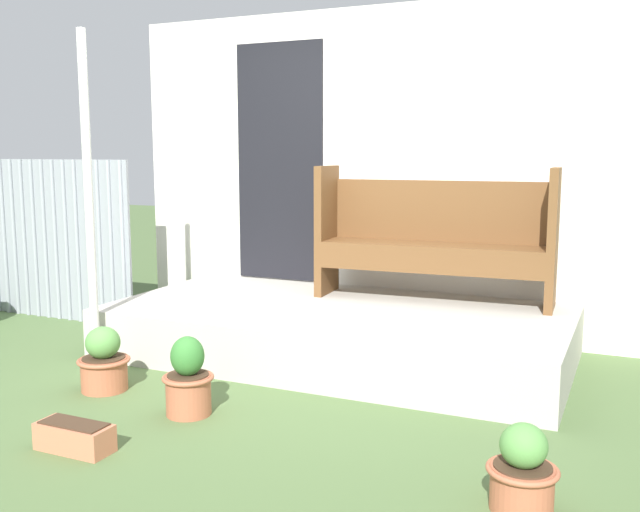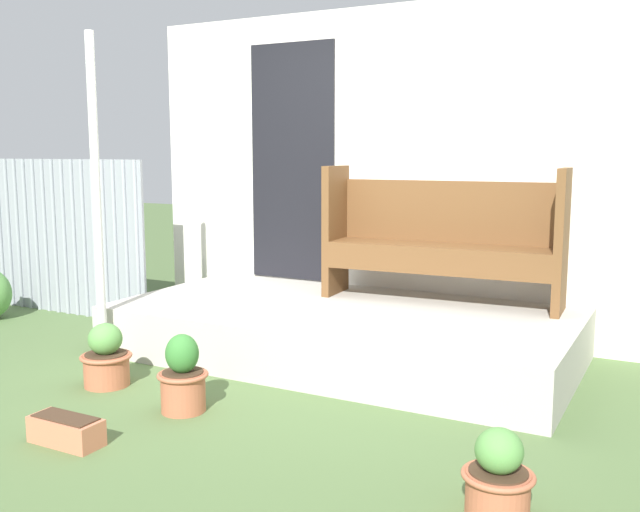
{
  "view_description": "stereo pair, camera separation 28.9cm",
  "coord_description": "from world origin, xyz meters",
  "px_view_note": "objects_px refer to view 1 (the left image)",
  "views": [
    {
      "loc": [
        2.14,
        -3.79,
        1.47
      ],
      "look_at": [
        0.3,
        0.29,
        0.81
      ],
      "focal_mm": 40.0,
      "sensor_mm": 36.0,
      "label": 1
    },
    {
      "loc": [
        2.4,
        -3.66,
        1.47
      ],
      "look_at": [
        0.3,
        0.29,
        0.81
      ],
      "focal_mm": 40.0,
      "sensor_mm": 36.0,
      "label": 2
    }
  ],
  "objects_px": {
    "support_post": "(89,203)",
    "bench": "(434,233)",
    "flower_pot_middle": "(188,381)",
    "planter_box_rect": "(75,437)",
    "flower_pot_left": "(104,363)",
    "flower_pot_right": "(522,473)"
  },
  "relations": [
    {
      "from": "bench",
      "to": "flower_pot_right",
      "type": "bearing_deg",
      "value": -69.24
    },
    {
      "from": "bench",
      "to": "planter_box_rect",
      "type": "distance_m",
      "value": 2.93
    },
    {
      "from": "flower_pot_middle",
      "to": "planter_box_rect",
      "type": "bearing_deg",
      "value": -109.74
    },
    {
      "from": "flower_pot_right",
      "to": "support_post",
      "type": "bearing_deg",
      "value": 164.41
    },
    {
      "from": "bench",
      "to": "flower_pot_middle",
      "type": "bearing_deg",
      "value": -116.99
    },
    {
      "from": "flower_pot_middle",
      "to": "flower_pot_right",
      "type": "distance_m",
      "value": 1.91
    },
    {
      "from": "support_post",
      "to": "bench",
      "type": "xyz_separation_m",
      "value": [
        1.96,
        1.46,
        -0.26
      ]
    },
    {
      "from": "support_post",
      "to": "flower_pot_left",
      "type": "height_order",
      "value": "support_post"
    },
    {
      "from": "flower_pot_middle",
      "to": "support_post",
      "type": "bearing_deg",
      "value": 156.0
    },
    {
      "from": "bench",
      "to": "flower_pot_right",
      "type": "xyz_separation_m",
      "value": [
        1.01,
        -2.29,
        -0.71
      ]
    },
    {
      "from": "flower_pot_left",
      "to": "flower_pot_middle",
      "type": "bearing_deg",
      "value": -10.33
    },
    {
      "from": "flower_pot_left",
      "to": "planter_box_rect",
      "type": "xyz_separation_m",
      "value": [
        0.48,
        -0.77,
        -0.1
      ]
    },
    {
      "from": "bench",
      "to": "flower_pot_middle",
      "type": "height_order",
      "value": "bench"
    },
    {
      "from": "bench",
      "to": "flower_pot_middle",
      "type": "xyz_separation_m",
      "value": [
        -0.87,
        -1.95,
        -0.67
      ]
    },
    {
      "from": "flower_pot_left",
      "to": "flower_pot_middle",
      "type": "relative_size",
      "value": 0.89
    },
    {
      "from": "bench",
      "to": "flower_pot_right",
      "type": "height_order",
      "value": "bench"
    },
    {
      "from": "support_post",
      "to": "flower_pot_right",
      "type": "distance_m",
      "value": 3.24
    },
    {
      "from": "planter_box_rect",
      "to": "flower_pot_right",
      "type": "bearing_deg",
      "value": 8.17
    },
    {
      "from": "support_post",
      "to": "planter_box_rect",
      "type": "relative_size",
      "value": 5.73
    },
    {
      "from": "bench",
      "to": "planter_box_rect",
      "type": "height_order",
      "value": "bench"
    },
    {
      "from": "flower_pot_left",
      "to": "planter_box_rect",
      "type": "relative_size",
      "value": 1.02
    },
    {
      "from": "flower_pot_left",
      "to": "flower_pot_middle",
      "type": "height_order",
      "value": "flower_pot_middle"
    }
  ]
}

